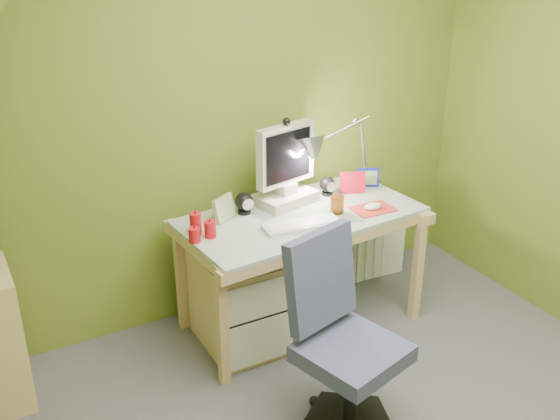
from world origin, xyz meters
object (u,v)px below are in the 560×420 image
desk_lamp (353,136)px  task_chair (352,352)px  radiator (373,246)px  desk (301,270)px  monitor (285,161)px

desk_lamp → task_chair: (-0.70, -1.05, -0.60)m
desk_lamp → radiator: (0.28, 0.10, -0.84)m
desk → task_chair: task_chair is taller
task_chair → radiator: size_ratio=2.23×
monitor → radiator: 1.06m
desk → monitor: bearing=85.6°
monitor → task_chair: size_ratio=0.59×
radiator → task_chair: bearing=-126.0°
desk → desk_lamp: (0.45, 0.18, 0.68)m
monitor → desk_lamp: 0.46m
desk → task_chair: bearing=-110.3°
monitor → radiator: size_ratio=1.31×
desk_lamp → task_chair: 1.40m
desk → monitor: 0.63m
radiator → desk_lamp: bearing=-155.9°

